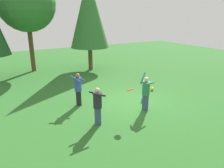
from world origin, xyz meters
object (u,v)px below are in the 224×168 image
object	(u,v)px
frisbee	(130,90)
tree_center	(89,12)
person_bystander	(78,87)
tree_left	(26,3)
person_catcher	(98,103)
person_thrower	(146,91)
ball_blue	(143,100)
ball_yellow	(152,89)

from	to	relation	value
frisbee	tree_center	xyz separation A→B (m)	(2.05, 8.65, 3.12)
person_bystander	tree_left	size ratio (longest dim) A/B	0.23
person_catcher	person_bystander	xyz separation A→B (m)	(0.02, 2.17, 0.04)
person_thrower	person_catcher	xyz separation A→B (m)	(-2.50, -0.15, -0.03)
person_bystander	ball_blue	size ratio (longest dim) A/B	7.64
person_bystander	frisbee	bearing A→B (deg)	0.00
frisbee	ball_blue	size ratio (longest dim) A/B	1.57
ball_yellow	ball_blue	world-z (taller)	ball_blue
person_thrower	person_catcher	bearing A→B (deg)	-12.28
tree_center	ball_yellow	bearing A→B (deg)	-80.44
ball_blue	frisbee	bearing A→B (deg)	-145.03
ball_blue	tree_center	world-z (taller)	tree_center
person_bystander	tree_left	xyz separation A→B (m)	(-0.63, 8.19, 4.09)
frisbee	person_catcher	bearing A→B (deg)	173.64
person_catcher	tree_left	xyz separation A→B (m)	(-0.61, 10.36, 4.13)
person_thrower	person_bystander	size ratio (longest dim) A/B	1.09
person_bystander	ball_blue	xyz separation A→B (m)	(3.00, -1.20, -0.85)
person_thrower	ball_blue	distance (m)	1.29
tree_center	tree_left	bearing A→B (deg)	155.35
person_catcher	ball_yellow	xyz separation A→B (m)	(4.54, 2.09, -0.82)
person_catcher	tree_center	bearing A→B (deg)	74.15
tree_left	person_thrower	bearing A→B (deg)	-73.08
tree_center	person_thrower	bearing A→B (deg)	-96.63
person_bystander	person_thrower	bearing A→B (deg)	19.85
person_thrower	tree_center	world-z (taller)	tree_center
ball_blue	tree_left	xyz separation A→B (m)	(-3.64, 9.39, 4.95)
person_thrower	ball_blue	xyz separation A→B (m)	(0.53, 0.82, -0.84)
person_bystander	tree_center	world-z (taller)	tree_center
frisbee	tree_left	world-z (taller)	tree_left
person_bystander	tree_center	size ratio (longest dim) A/B	0.23
person_thrower	tree_center	xyz separation A→B (m)	(0.97, 8.34, 3.46)
tree_center	person_bystander	bearing A→B (deg)	-118.61
frisbee	ball_blue	world-z (taller)	frisbee
person_bystander	frisbee	world-z (taller)	person_bystander
ball_yellow	ball_blue	size ratio (longest dim) A/B	0.94
ball_yellow	ball_blue	bearing A→B (deg)	-143.57
ball_yellow	tree_center	xyz separation A→B (m)	(-1.08, 6.40, 4.31)
tree_left	tree_center	distance (m)	4.53
person_thrower	tree_center	distance (m)	9.08
person_thrower	tree_left	world-z (taller)	tree_left
person_thrower	person_bystander	xyz separation A→B (m)	(-2.48, 2.03, 0.01)
person_bystander	ball_yellow	size ratio (longest dim) A/B	8.15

